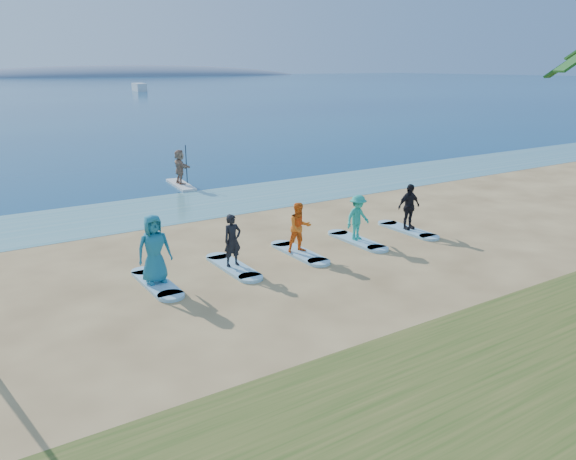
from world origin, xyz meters
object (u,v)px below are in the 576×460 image
student_0 (154,249)px  student_2 (300,227)px  student_3 (358,218)px  paddleboarder (180,167)px  surfboard_1 (233,267)px  student_4 (409,207)px  student_1 (232,240)px  surfboard_4 (407,230)px  surfboard_2 (299,253)px  boat_offshore_b (140,91)px  surfboard_3 (357,241)px  paddleboard (181,185)px  surfboard_0 (156,283)px

student_0 → student_2: (4.71, 0.00, -0.15)m
student_3 → paddleboarder: bearing=89.2°
surfboard_1 → student_4: bearing=0.0°
surfboard_1 → student_1: bearing=0.0°
student_1 → student_4: (7.07, 0.00, 0.05)m
surfboard_1 → student_1: student_1 is taller
student_3 → surfboard_4: (2.36, 0.00, -0.81)m
surfboard_2 → student_3: (2.36, 0.00, 0.81)m
paddleboarder → student_2: (-0.93, -11.86, -0.08)m
boat_offshore_b → student_1: bearing=-100.6°
paddleboarder → surfboard_2: bearing=175.9°
student_3 → surfboard_3: bearing=0.0°
student_0 → surfboard_4: student_0 is taller
student_3 → surfboard_4: student_3 is taller
student_1 → student_4: 7.07m
surfboard_1 → surfboard_3: bearing=0.0°
surfboard_3 → surfboard_4: (2.36, 0.00, 0.00)m
surfboard_1 → student_3: bearing=0.0°
paddleboard → surfboard_4: (3.78, -11.86, -0.01)m
surfboard_2 → student_3: size_ratio=1.43×
student_0 → surfboard_2: 4.81m
paddleboard → surfboard_1: bearing=-99.3°
surfboard_0 → paddleboard: bearing=64.5°
paddleboard → boat_offshore_b: bearing=78.5°
surfboard_1 → student_4: 7.12m
surfboard_1 → surfboard_0: bearing=180.0°
paddleboarder → surfboard_2: size_ratio=0.76×
surfboard_2 → surfboard_3: 2.36m
student_0 → student_4: 9.42m
surfboard_3 → surfboard_1: bearing=180.0°
student_1 → surfboard_3: (4.71, 0.00, -0.82)m
boat_offshore_b → paddleboarder: bearing=-100.8°
surfboard_2 → student_4: 4.79m
student_1 → student_2: bearing=-4.4°
paddleboarder → student_2: size_ratio=1.06×
surfboard_4 → student_4: size_ratio=1.34×
paddleboarder → surfboard_4: size_ratio=0.76×
student_1 → student_2: size_ratio=0.98×
student_2 → student_3: bearing=9.0°
surfboard_1 → student_0: bearing=180.0°
paddleboard → surfboard_1: 12.30m
student_1 → surfboard_2: (2.36, 0.00, -0.82)m
boat_offshore_b → student_1: (-36.04, -114.54, 0.87)m
student_2 → surfboard_2: bearing=0.0°
paddleboarder → student_1: (-3.29, -11.86, -0.09)m
paddleboarder → surfboard_3: (1.42, -11.86, -0.92)m
paddleboarder → surfboard_1: bearing=164.9°
paddleboard → surfboard_4: bearing=-66.2°
surfboard_4 → surfboard_2: bearing=180.0°
paddleboard → student_1: 12.33m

